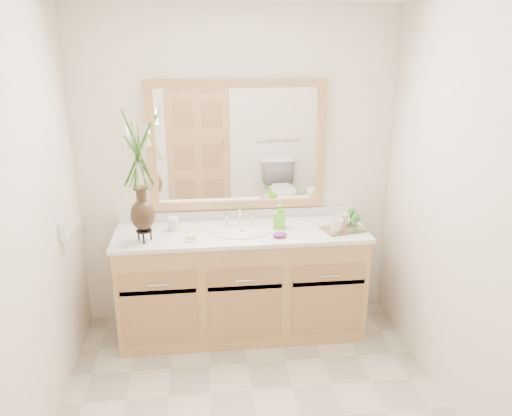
{
  "coord_description": "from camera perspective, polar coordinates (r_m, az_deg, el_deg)",
  "views": [
    {
      "loc": [
        -0.28,
        -2.38,
        2.15
      ],
      "look_at": [
        0.07,
        0.65,
        1.13
      ],
      "focal_mm": 35.0,
      "sensor_mm": 36.0,
      "label": 1
    }
  ],
  "objects": [
    {
      "name": "wall_back",
      "position": [
        3.81,
        -2.11,
        4.13
      ],
      "size": [
        2.4,
        0.02,
        2.4
      ],
      "primitive_type": "cube",
      "color": "white",
      "rests_on": "floor"
    },
    {
      "name": "wall_front",
      "position": [
        1.47,
        6.5,
        -22.02
      ],
      "size": [
        2.4,
        0.02,
        2.4
      ],
      "primitive_type": "cube",
      "color": "white",
      "rests_on": "floor"
    },
    {
      "name": "wall_left",
      "position": [
        2.72,
        -25.86,
        -3.81
      ],
      "size": [
        0.02,
        2.6,
        2.4
      ],
      "primitive_type": "cube",
      "color": "white",
      "rests_on": "floor"
    },
    {
      "name": "wall_right",
      "position": [
        2.96,
        23.92,
        -1.82
      ],
      "size": [
        0.02,
        2.6,
        2.4
      ],
      "primitive_type": "cube",
      "color": "white",
      "rests_on": "floor"
    },
    {
      "name": "vanity",
      "position": [
        3.83,
        -1.63,
        -8.62
      ],
      "size": [
        1.8,
        0.55,
        0.8
      ],
      "color": "tan",
      "rests_on": "floor"
    },
    {
      "name": "counter",
      "position": [
        3.66,
        -1.69,
        -2.83
      ],
      "size": [
        1.84,
        0.57,
        0.03
      ],
      "primitive_type": "cube",
      "color": "white",
      "rests_on": "vanity"
    },
    {
      "name": "sink",
      "position": [
        3.66,
        -1.66,
        -3.5
      ],
      "size": [
        0.38,
        0.34,
        0.23
      ],
      "color": "white",
      "rests_on": "counter"
    },
    {
      "name": "mirror",
      "position": [
        3.74,
        -2.12,
        7.09
      ],
      "size": [
        1.32,
        0.04,
        0.97
      ],
      "color": "white",
      "rests_on": "wall_back"
    },
    {
      "name": "switch_plate",
      "position": [
        3.48,
        -21.23,
        -2.41
      ],
      "size": [
        0.02,
        0.12,
        0.12
      ],
      "primitive_type": "cube",
      "color": "white",
      "rests_on": "wall_left"
    },
    {
      "name": "flower_vase",
      "position": [
        3.39,
        -13.24,
        4.86
      ],
      "size": [
        0.2,
        0.2,
        0.8
      ],
      "rotation": [
        0.0,
        0.0,
        -0.32
      ],
      "color": "black",
      "rests_on": "counter"
    },
    {
      "name": "tumbler",
      "position": [
        3.69,
        -9.43,
        -1.79
      ],
      "size": [
        0.08,
        0.08,
        0.1
      ],
      "primitive_type": "cylinder",
      "color": "white",
      "rests_on": "counter"
    },
    {
      "name": "soap_dish",
      "position": [
        3.51,
        -7.41,
        -3.48
      ],
      "size": [
        0.11,
        0.11,
        0.04
      ],
      "color": "white",
      "rests_on": "counter"
    },
    {
      "name": "soap_bottle",
      "position": [
        3.68,
        2.72,
        -1.09
      ],
      "size": [
        0.1,
        0.1,
        0.16
      ],
      "primitive_type": "imported",
      "rotation": [
        0.0,
        0.0,
        -0.36
      ],
      "color": "#69C82F",
      "rests_on": "counter"
    },
    {
      "name": "purple_dish",
      "position": [
        3.53,
        2.72,
        -3.06
      ],
      "size": [
        0.11,
        0.09,
        0.04
      ],
      "primitive_type": "ellipsoid",
      "rotation": [
        0.0,
        0.0,
        0.08
      ],
      "color": "#6C287A",
      "rests_on": "counter"
    },
    {
      "name": "tray",
      "position": [
        3.72,
        9.9,
        -2.37
      ],
      "size": [
        0.33,
        0.26,
        0.01
      ],
      "primitive_type": "cube",
      "rotation": [
        0.0,
        0.0,
        0.24
      ],
      "color": "brown",
      "rests_on": "counter"
    },
    {
      "name": "mug_left",
      "position": [
        3.63,
        9.15,
        -1.89
      ],
      "size": [
        0.12,
        0.11,
        0.1
      ],
      "primitive_type": "imported",
      "rotation": [
        0.0,
        0.0,
        0.22
      ],
      "color": "white",
      "rests_on": "tray"
    },
    {
      "name": "mug_right",
      "position": [
        3.75,
        9.89,
        -1.24
      ],
      "size": [
        0.14,
        0.14,
        0.11
      ],
      "primitive_type": "imported",
      "rotation": [
        0.0,
        0.0,
        0.5
      ],
      "color": "white",
      "rests_on": "tray"
    },
    {
      "name": "goblet_front",
      "position": [
        3.65,
        11.36,
        -1.27
      ],
      "size": [
        0.06,
        0.06,
        0.13
      ],
      "color": "#2B7D29",
      "rests_on": "tray"
    },
    {
      "name": "goblet_back",
      "position": [
        3.77,
        10.83,
        -0.64
      ],
      "size": [
        0.06,
        0.06,
        0.13
      ],
      "color": "#2B7D29",
      "rests_on": "tray"
    }
  ]
}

